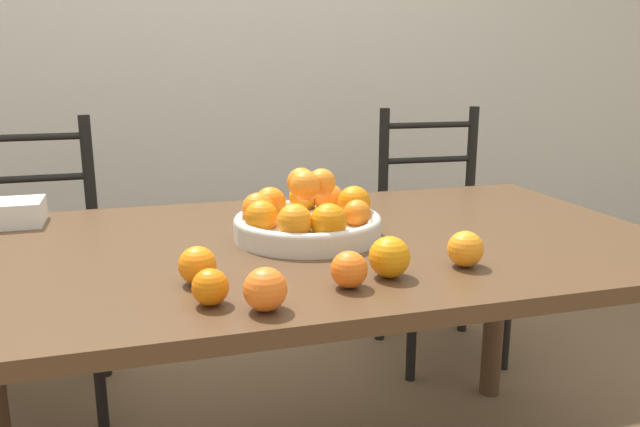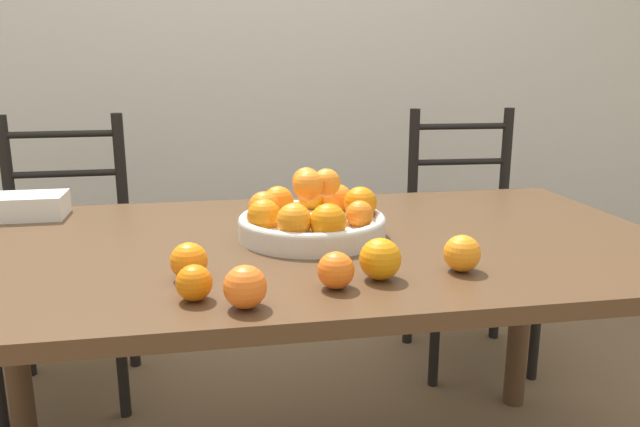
{
  "view_description": "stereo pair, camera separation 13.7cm",
  "coord_description": "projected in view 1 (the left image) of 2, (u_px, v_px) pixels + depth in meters",
  "views": [
    {
      "loc": [
        -0.35,
        -1.37,
        1.15
      ],
      "look_at": [
        0.02,
        -0.09,
        0.82
      ],
      "focal_mm": 35.0,
      "sensor_mm": 36.0,
      "label": 1
    },
    {
      "loc": [
        -0.22,
        -1.4,
        1.15
      ],
      "look_at": [
        0.02,
        -0.09,
        0.82
      ],
      "focal_mm": 35.0,
      "sensor_mm": 36.0,
      "label": 2
    }
  ],
  "objects": [
    {
      "name": "wall_back",
      "position": [
        214.0,
        26.0,
        2.74
      ],
      "size": [
        8.0,
        0.06,
        2.6
      ],
      "color": "beige",
      "rests_on": "ground_plane"
    },
    {
      "name": "dining_table",
      "position": [
        301.0,
        276.0,
        1.49
      ],
      "size": [
        1.74,
        0.95,
        0.74
      ],
      "color": "#4C331E",
      "rests_on": "ground_plane"
    },
    {
      "name": "fruit_bowl",
      "position": [
        307.0,
        217.0,
        1.48
      ],
      "size": [
        0.35,
        0.35,
        0.17
      ],
      "color": "beige",
      "rests_on": "dining_table"
    },
    {
      "name": "orange_loose_0",
      "position": [
        265.0,
        289.0,
        1.05
      ],
      "size": [
        0.08,
        0.08,
        0.08
      ],
      "color": "orange",
      "rests_on": "dining_table"
    },
    {
      "name": "orange_loose_1",
      "position": [
        389.0,
        257.0,
        1.21
      ],
      "size": [
        0.08,
        0.08,
        0.08
      ],
      "color": "orange",
      "rests_on": "dining_table"
    },
    {
      "name": "orange_loose_2",
      "position": [
        465.0,
        249.0,
        1.27
      ],
      "size": [
        0.07,
        0.07,
        0.07
      ],
      "color": "orange",
      "rests_on": "dining_table"
    },
    {
      "name": "orange_loose_3",
      "position": [
        210.0,
        287.0,
        1.07
      ],
      "size": [
        0.06,
        0.06,
        0.06
      ],
      "color": "orange",
      "rests_on": "dining_table"
    },
    {
      "name": "orange_loose_4",
      "position": [
        349.0,
        270.0,
        1.15
      ],
      "size": [
        0.07,
        0.07,
        0.07
      ],
      "color": "orange",
      "rests_on": "dining_table"
    },
    {
      "name": "orange_loose_5",
      "position": [
        197.0,
        265.0,
        1.17
      ],
      "size": [
        0.07,
        0.07,
        0.07
      ],
      "color": "orange",
      "rests_on": "dining_table"
    },
    {
      "name": "chair_left",
      "position": [
        33.0,
        271.0,
        2.05
      ],
      "size": [
        0.43,
        0.41,
        0.97
      ],
      "rotation": [
        0.0,
        0.0,
        0.01
      ],
      "color": "black",
      "rests_on": "ground_plane"
    },
    {
      "name": "chair_right",
      "position": [
        439.0,
        237.0,
        2.45
      ],
      "size": [
        0.44,
        0.42,
        0.97
      ],
      "rotation": [
        0.0,
        0.0,
        -0.05
      ],
      "color": "black",
      "rests_on": "ground_plane"
    },
    {
      "name": "book_stack",
      "position": [
        0.0,
        214.0,
        1.59
      ],
      "size": [
        0.21,
        0.13,
        0.06
      ],
      "color": "silver",
      "rests_on": "dining_table"
    }
  ]
}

